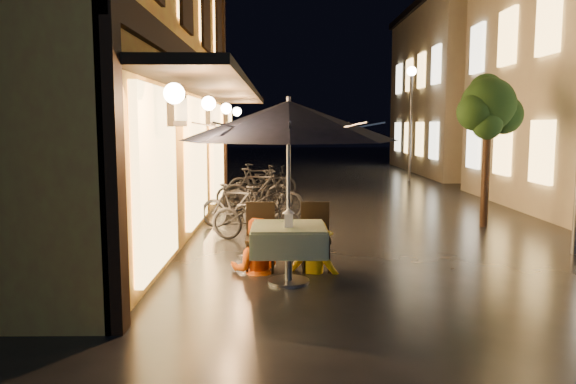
{
  "coord_description": "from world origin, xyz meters",
  "views": [
    {
      "loc": [
        -1.79,
        -6.91,
        2.1
      ],
      "look_at": [
        -1.7,
        0.98,
        1.15
      ],
      "focal_mm": 35.0,
      "sensor_mm": 36.0,
      "label": 1
    }
  ],
  "objects_px": {
    "table_lantern": "(289,217)",
    "bicycle_0": "(256,216)",
    "cafe_table": "(289,240)",
    "person_orange": "(256,219)",
    "patio_umbrella": "(289,121)",
    "person_yellow": "(315,222)"
  },
  "relations": [
    {
      "from": "patio_umbrella",
      "to": "person_orange",
      "type": "xyz_separation_m",
      "value": [
        -0.46,
        0.58,
        -1.38
      ]
    },
    {
      "from": "person_yellow",
      "to": "table_lantern",
      "type": "bearing_deg",
      "value": 79.36
    },
    {
      "from": "cafe_table",
      "to": "person_orange",
      "type": "relative_size",
      "value": 0.65
    },
    {
      "from": "person_yellow",
      "to": "person_orange",
      "type": "bearing_deg",
      "value": 17.29
    },
    {
      "from": "table_lantern",
      "to": "person_orange",
      "type": "bearing_deg",
      "value": 122.86
    },
    {
      "from": "cafe_table",
      "to": "person_orange",
      "type": "xyz_separation_m",
      "value": [
        -0.46,
        0.58,
        0.18
      ]
    },
    {
      "from": "person_orange",
      "to": "patio_umbrella",
      "type": "bearing_deg",
      "value": 129.82
    },
    {
      "from": "cafe_table",
      "to": "person_orange",
      "type": "height_order",
      "value": "person_orange"
    },
    {
      "from": "patio_umbrella",
      "to": "person_orange",
      "type": "distance_m",
      "value": 1.57
    },
    {
      "from": "patio_umbrella",
      "to": "bicycle_0",
      "type": "bearing_deg",
      "value": 101.51
    },
    {
      "from": "person_orange",
      "to": "person_yellow",
      "type": "bearing_deg",
      "value": -178.81
    },
    {
      "from": "patio_umbrella",
      "to": "table_lantern",
      "type": "distance_m",
      "value": 1.24
    },
    {
      "from": "cafe_table",
      "to": "patio_umbrella",
      "type": "distance_m",
      "value": 1.56
    },
    {
      "from": "bicycle_0",
      "to": "cafe_table",
      "type": "bearing_deg",
      "value": -148.88
    },
    {
      "from": "cafe_table",
      "to": "person_orange",
      "type": "distance_m",
      "value": 0.77
    },
    {
      "from": "table_lantern",
      "to": "bicycle_0",
      "type": "xyz_separation_m",
      "value": [
        -0.55,
        2.81,
        -0.46
      ]
    },
    {
      "from": "person_yellow",
      "to": "bicycle_0",
      "type": "relative_size",
      "value": 0.83
    },
    {
      "from": "cafe_table",
      "to": "bicycle_0",
      "type": "relative_size",
      "value": 0.57
    },
    {
      "from": "person_orange",
      "to": "bicycle_0",
      "type": "xyz_separation_m",
      "value": [
        -0.08,
        2.1,
        -0.31
      ]
    },
    {
      "from": "patio_umbrella",
      "to": "table_lantern",
      "type": "bearing_deg",
      "value": -90.0
    },
    {
      "from": "patio_umbrella",
      "to": "person_yellow",
      "type": "bearing_deg",
      "value": 56.66
    },
    {
      "from": "patio_umbrella",
      "to": "person_orange",
      "type": "bearing_deg",
      "value": 128.38
    }
  ]
}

